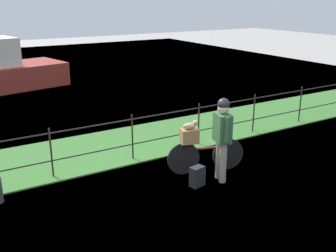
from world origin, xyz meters
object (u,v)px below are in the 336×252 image
bicycle_main (205,156)px  backpack_on_paving (197,176)px  cyclist_person (222,132)px  terrier_dog (191,125)px  wooden_crate (189,136)px

bicycle_main → backpack_on_paving: size_ratio=3.99×
bicycle_main → cyclist_person: bearing=-86.5°
terrier_dog → backpack_on_paving: bearing=-111.0°
bicycle_main → terrier_dog: (-0.31, 0.09, 0.69)m
wooden_crate → backpack_on_paving: wooden_crate is taller
bicycle_main → backpack_on_paving: (-0.53, -0.46, -0.16)m
bicycle_main → terrier_dog: bearing=163.2°
bicycle_main → wooden_crate: size_ratio=4.58×
backpack_on_paving → wooden_crate: bearing=59.9°
wooden_crate → cyclist_person: 0.71m
backpack_on_paving → terrier_dog: bearing=57.5°
bicycle_main → cyclist_person: (0.03, -0.48, 0.64)m
bicycle_main → terrier_dog: terrier_dog is taller
cyclist_person → backpack_on_paving: cyclist_person is taller
bicycle_main → wooden_crate: (-0.34, 0.10, 0.47)m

